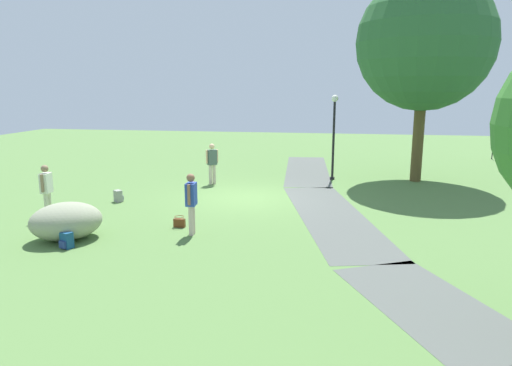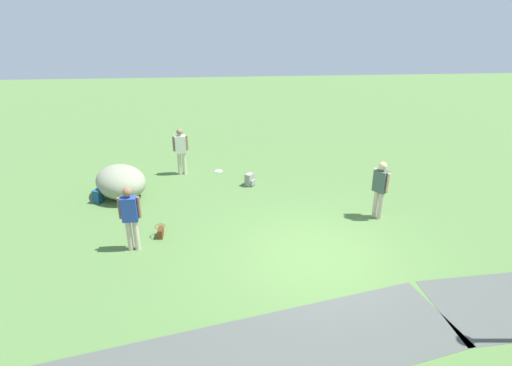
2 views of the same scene
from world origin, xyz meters
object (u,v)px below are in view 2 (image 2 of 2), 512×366
object	(u,v)px
passerby_on_path	(181,148)
backpack_by_boulder	(98,196)
woman_with_handbag	(130,215)
handbag_on_grass	(161,232)
lawn_boulder	(121,182)
frisbee_on_grass	(219,171)
man_near_boulder	(380,186)
spare_backpack_on_lawn	(250,180)

from	to	relation	value
passerby_on_path	backpack_by_boulder	size ratio (longest dim) A/B	4.03
woman_with_handbag	handbag_on_grass	size ratio (longest dim) A/B	5.13
lawn_boulder	passerby_on_path	size ratio (longest dim) A/B	1.40
handbag_on_grass	frisbee_on_grass	bearing A→B (deg)	-108.74
woman_with_handbag	man_near_boulder	distance (m)	6.50
backpack_by_boulder	frisbee_on_grass	bearing A→B (deg)	-149.02
lawn_boulder	backpack_by_boulder	size ratio (longest dim) A/B	5.63
backpack_by_boulder	spare_backpack_on_lawn	bearing A→B (deg)	-169.25
passerby_on_path	frisbee_on_grass	size ratio (longest dim) A/B	6.26
man_near_boulder	backpack_by_boulder	xyz separation A→B (m)	(7.93, -1.56, -0.76)
woman_with_handbag	frisbee_on_grass	world-z (taller)	woman_with_handbag
woman_with_handbag	passerby_on_path	xyz separation A→B (m)	(-0.78, -4.69, -0.02)
lawn_boulder	spare_backpack_on_lawn	bearing A→B (deg)	-172.69
handbag_on_grass	frisbee_on_grass	distance (m)	4.52
lawn_boulder	backpack_by_boulder	bearing A→B (deg)	30.04
woman_with_handbag	spare_backpack_on_lawn	world-z (taller)	woman_with_handbag
man_near_boulder	handbag_on_grass	bearing A→B (deg)	5.79
lawn_boulder	spare_backpack_on_lawn	distance (m)	3.98
spare_backpack_on_lawn	frisbee_on_grass	xyz separation A→B (m)	(1.01, -1.27, -0.18)
lawn_boulder	woman_with_handbag	distance (m)	3.22
frisbee_on_grass	backpack_by_boulder	bearing A→B (deg)	30.98
lawn_boulder	passerby_on_path	bearing A→B (deg)	-135.97
handbag_on_grass	lawn_boulder	bearing A→B (deg)	-59.53
backpack_by_boulder	frisbee_on_grass	size ratio (longest dim) A/B	1.55
passerby_on_path	spare_backpack_on_lawn	distance (m)	2.62
spare_backpack_on_lawn	lawn_boulder	bearing A→B (deg)	7.31
backpack_by_boulder	man_near_boulder	bearing A→B (deg)	168.89
woman_with_handbag	passerby_on_path	bearing A→B (deg)	-99.44
lawn_boulder	frisbee_on_grass	xyz separation A→B (m)	(-2.93, -1.77, -0.47)
passerby_on_path	woman_with_handbag	bearing A→B (deg)	80.56
lawn_boulder	passerby_on_path	world-z (taller)	passerby_on_path
spare_backpack_on_lawn	passerby_on_path	bearing A→B (deg)	-26.68
woman_with_handbag	handbag_on_grass	distance (m)	1.13
lawn_boulder	spare_backpack_on_lawn	xyz separation A→B (m)	(-3.94, -0.51, -0.29)
man_near_boulder	backpack_by_boulder	distance (m)	8.12
man_near_boulder	passerby_on_path	xyz separation A→B (m)	(5.62, -3.55, -0.02)
lawn_boulder	woman_with_handbag	world-z (taller)	woman_with_handbag
passerby_on_path	handbag_on_grass	xyz separation A→B (m)	(0.22, 4.14, -0.79)
handbag_on_grass	backpack_by_boulder	size ratio (longest dim) A/B	0.80
handbag_on_grass	woman_with_handbag	bearing A→B (deg)	44.03
backpack_by_boulder	handbag_on_grass	bearing A→B (deg)	134.33
handbag_on_grass	spare_backpack_on_lawn	xyz separation A→B (m)	(-2.46, -3.01, 0.05)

